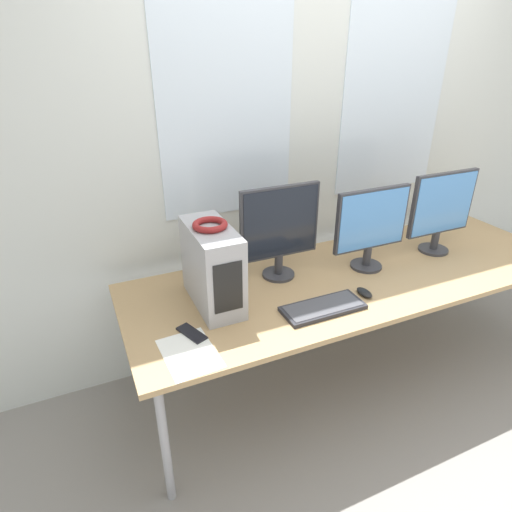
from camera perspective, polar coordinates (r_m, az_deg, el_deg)
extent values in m
plane|color=gray|center=(2.64, 17.58, -20.56)|extent=(14.00, 14.00, 0.00)
cube|color=silver|center=(2.68, 7.46, 14.96)|extent=(8.00, 0.06, 2.70)
cube|color=silver|center=(2.37, -3.94, 20.55)|extent=(0.75, 0.01, 1.27)
cube|color=silver|center=(2.93, 18.07, 20.58)|extent=(0.75, 0.01, 1.27)
cube|color=tan|center=(2.46, 13.36, -2.55)|extent=(2.57, 0.87, 0.03)
cylinder|color=#99999E|center=(2.03, -12.06, -23.28)|extent=(0.04, 0.04, 0.70)
cylinder|color=#99999E|center=(2.55, -15.80, -11.54)|extent=(0.04, 0.04, 0.70)
cylinder|color=#99999E|center=(3.62, 24.89, -1.08)|extent=(0.04, 0.04, 0.70)
cube|color=#9E9EA3|center=(2.04, -5.86, -1.40)|extent=(0.19, 0.43, 0.40)
cube|color=black|center=(1.86, -3.72, -4.24)|extent=(0.13, 0.00, 0.24)
torus|color=maroon|center=(1.95, -6.15, 4.17)|extent=(0.16, 0.16, 0.03)
cylinder|color=#333338|center=(2.36, 3.00, -2.43)|extent=(0.18, 0.18, 0.02)
cylinder|color=#333338|center=(2.33, 3.04, -0.99)|extent=(0.05, 0.05, 0.12)
cube|color=#333338|center=(2.23, 3.18, 4.52)|extent=(0.44, 0.03, 0.39)
cube|color=black|center=(2.22, 3.37, 4.38)|extent=(0.42, 0.00, 0.36)
cylinder|color=#333338|center=(2.53, 14.43, -1.25)|extent=(0.18, 0.18, 0.02)
cylinder|color=#333338|center=(2.50, 14.60, 0.12)|extent=(0.05, 0.05, 0.12)
cube|color=#333338|center=(2.41, 15.19, 4.78)|extent=(0.45, 0.03, 0.34)
cube|color=#4C8CD8|center=(2.40, 15.43, 4.64)|extent=(0.43, 0.00, 0.32)
cylinder|color=#333338|center=(2.86, 22.53, 0.81)|extent=(0.18, 0.18, 0.02)
cylinder|color=#333338|center=(2.83, 22.76, 2.04)|extent=(0.05, 0.05, 0.12)
cube|color=#333338|center=(2.75, 23.61, 6.46)|extent=(0.45, 0.03, 0.37)
cube|color=#4C8CD8|center=(2.74, 23.85, 6.34)|extent=(0.43, 0.00, 0.35)
cube|color=#28282D|center=(2.10, 8.92, -6.84)|extent=(0.41, 0.17, 0.02)
cube|color=#47474C|center=(2.09, 8.94, -6.57)|extent=(0.37, 0.14, 0.00)
ellipsoid|color=black|center=(2.25, 14.25, -4.75)|extent=(0.05, 0.11, 0.03)
cube|color=black|center=(1.94, -8.57, -10.16)|extent=(0.11, 0.17, 0.01)
cube|color=white|center=(1.83, -8.86, -12.70)|extent=(0.23, 0.31, 0.00)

